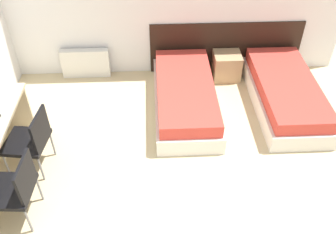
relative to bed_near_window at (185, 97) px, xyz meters
The scene contains 7 objects.
headboard_panel 1.27m from the bed_near_window, 53.86° to the left, with size 2.46×0.03×0.86m.
bed_near_window is the anchor object (origin of this frame).
bed_near_door 1.47m from the bed_near_window, ahead, with size 0.89×1.95×0.45m.
nightstand 1.07m from the bed_near_window, 46.66° to the left, with size 0.43×0.39×0.43m.
radiator 1.80m from the bed_near_window, 149.09° to the left, with size 0.77×0.12×0.49m.
chair_near_laptop 2.21m from the bed_near_window, 151.34° to the right, with size 0.54×0.54×0.84m.
chair_near_notebook 2.64m from the bed_near_window, 137.32° to the right, with size 0.51×0.51×0.84m.
Camera 1 is at (-0.17, -1.21, 3.55)m, focal length 40.00 mm.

